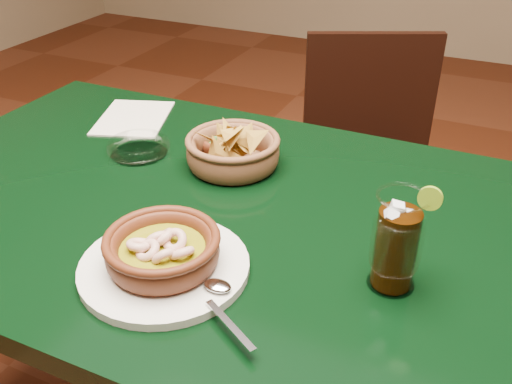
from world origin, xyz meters
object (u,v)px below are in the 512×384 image
at_px(dining_table, 194,242).
at_px(dining_chair, 369,177).
at_px(shrimp_plate, 163,254).
at_px(cola_drink, 397,243).
at_px(chip_basket, 233,151).

relative_size(dining_table, dining_chair, 1.39).
bearing_deg(shrimp_plate, cola_drink, 19.61).
bearing_deg(shrimp_plate, chip_basket, 99.17).
bearing_deg(shrimp_plate, dining_chair, 83.34).
relative_size(shrimp_plate, chip_basket, 1.50).
distance_m(dining_table, cola_drink, 0.43).
bearing_deg(dining_table, chip_basket, 84.13).
height_order(dining_table, chip_basket, chip_basket).
xyz_separation_m(chip_basket, cola_drink, (0.37, -0.23, 0.04)).
bearing_deg(shrimp_plate, dining_table, 109.46).
bearing_deg(dining_table, dining_chair, 76.01).
relative_size(dining_table, shrimp_plate, 3.65).
relative_size(dining_chair, shrimp_plate, 2.63).
relative_size(shrimp_plate, cola_drink, 1.90).
height_order(shrimp_plate, chip_basket, chip_basket).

